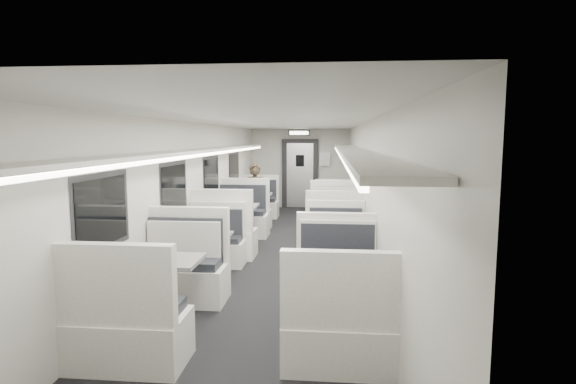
% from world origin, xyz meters
% --- Properties ---
extents(room, '(3.24, 12.24, 2.64)m').
position_xyz_m(room, '(0.00, 0.00, 1.20)').
color(room, black).
rests_on(room, ground).
extents(booth_left_a, '(1.04, 2.12, 1.13)m').
position_xyz_m(booth_left_a, '(-1.00, 3.42, 0.38)').
color(booth_left_a, white).
rests_on(booth_left_a, room).
extents(booth_left_b, '(1.15, 2.34, 1.25)m').
position_xyz_m(booth_left_b, '(-1.00, 0.96, 0.42)').
color(booth_left_b, white).
rests_on(booth_left_b, room).
extents(booth_left_c, '(0.97, 1.96, 1.05)m').
position_xyz_m(booth_left_c, '(-1.00, -1.15, 0.35)').
color(booth_left_c, white).
rests_on(booth_left_c, room).
extents(booth_left_d, '(1.12, 2.27, 1.22)m').
position_xyz_m(booth_left_d, '(-1.00, -2.96, 0.41)').
color(booth_left_d, white).
rests_on(booth_left_d, room).
extents(booth_right_a, '(0.96, 1.95, 1.04)m').
position_xyz_m(booth_right_a, '(1.00, 3.31, 0.35)').
color(booth_right_a, white).
rests_on(booth_right_a, room).
extents(booth_right_b, '(1.08, 2.19, 1.17)m').
position_xyz_m(booth_right_b, '(1.00, 1.49, 0.39)').
color(booth_right_b, white).
rests_on(booth_right_b, room).
extents(booth_right_c, '(0.99, 2.01, 1.07)m').
position_xyz_m(booth_right_c, '(1.00, -0.99, 0.36)').
color(booth_right_c, white).
rests_on(booth_right_c, room).
extents(booth_right_d, '(1.07, 2.17, 1.16)m').
position_xyz_m(booth_right_d, '(1.00, -2.86, 0.39)').
color(booth_right_d, white).
rests_on(booth_right_d, room).
extents(passenger, '(0.59, 0.40, 1.56)m').
position_xyz_m(passenger, '(-0.80, 2.46, 0.78)').
color(passenger, black).
rests_on(passenger, room).
extents(window_a, '(0.02, 1.18, 0.84)m').
position_xyz_m(window_a, '(-1.49, 3.40, 1.35)').
color(window_a, black).
rests_on(window_a, room).
extents(window_b, '(0.02, 1.18, 0.84)m').
position_xyz_m(window_b, '(-1.49, 1.20, 1.35)').
color(window_b, black).
rests_on(window_b, room).
extents(window_c, '(0.02, 1.18, 0.84)m').
position_xyz_m(window_c, '(-1.49, -1.00, 1.35)').
color(window_c, black).
rests_on(window_c, room).
extents(window_d, '(0.02, 1.18, 0.84)m').
position_xyz_m(window_d, '(-1.49, -3.20, 1.35)').
color(window_d, black).
rests_on(window_d, room).
extents(luggage_rack_left, '(0.46, 10.40, 0.09)m').
position_xyz_m(luggage_rack_left, '(-1.24, -0.30, 1.92)').
color(luggage_rack_left, white).
rests_on(luggage_rack_left, room).
extents(luggage_rack_right, '(0.46, 10.40, 0.09)m').
position_xyz_m(luggage_rack_right, '(1.24, -0.30, 1.92)').
color(luggage_rack_right, white).
rests_on(luggage_rack_right, room).
extents(vestibule_door, '(1.10, 0.13, 2.10)m').
position_xyz_m(vestibule_door, '(0.00, 5.93, 1.04)').
color(vestibule_door, black).
rests_on(vestibule_door, room).
extents(exit_sign, '(0.62, 0.12, 0.16)m').
position_xyz_m(exit_sign, '(0.00, 5.44, 2.28)').
color(exit_sign, black).
rests_on(exit_sign, room).
extents(wall_notice, '(0.32, 0.02, 0.40)m').
position_xyz_m(wall_notice, '(0.75, 5.92, 1.50)').
color(wall_notice, silver).
rests_on(wall_notice, room).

